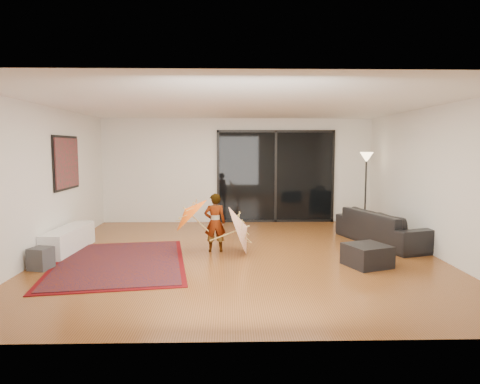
{
  "coord_description": "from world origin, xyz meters",
  "views": [
    {
      "loc": [
        -0.21,
        -7.64,
        1.96
      ],
      "look_at": [
        -0.0,
        0.55,
        1.1
      ],
      "focal_mm": 32.0,
      "sensor_mm": 36.0,
      "label": 1
    }
  ],
  "objects_px": {
    "media_console": "(69,240)",
    "ottoman": "(367,255)",
    "sofa": "(384,227)",
    "child": "(215,223)"
  },
  "relations": [
    {
      "from": "media_console",
      "to": "ottoman",
      "type": "xyz_separation_m",
      "value": [
        5.31,
        -1.15,
        -0.04
      ]
    },
    {
      "from": "sofa",
      "to": "child",
      "type": "distance_m",
      "value": 3.49
    },
    {
      "from": "sofa",
      "to": "child",
      "type": "xyz_separation_m",
      "value": [
        -3.43,
        -0.61,
        0.22
      ]
    },
    {
      "from": "sofa",
      "to": "ottoman",
      "type": "relative_size",
      "value": 3.61
    },
    {
      "from": "media_console",
      "to": "child",
      "type": "height_order",
      "value": "child"
    },
    {
      "from": "ottoman",
      "to": "child",
      "type": "relative_size",
      "value": 0.57
    },
    {
      "from": "media_console",
      "to": "sofa",
      "type": "height_order",
      "value": "sofa"
    },
    {
      "from": "media_console",
      "to": "ottoman",
      "type": "distance_m",
      "value": 5.44
    },
    {
      "from": "media_console",
      "to": "sofa",
      "type": "distance_m",
      "value": 6.22
    },
    {
      "from": "sofa",
      "to": "ottoman",
      "type": "bearing_deg",
      "value": 134.87
    }
  ]
}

